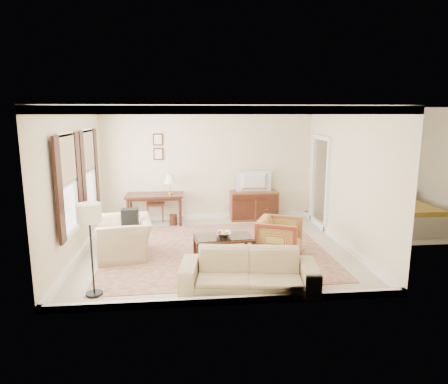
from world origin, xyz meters
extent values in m
cube|color=beige|center=(0.00, 0.00, 0.00)|extent=(5.50, 5.00, 0.01)
cube|color=white|center=(0.00, 0.00, 2.90)|extent=(5.50, 5.00, 0.01)
cube|color=beige|center=(0.00, 2.50, 1.45)|extent=(5.50, 0.01, 2.90)
cube|color=beige|center=(0.00, -2.50, 1.45)|extent=(5.50, 0.01, 2.90)
cube|color=beige|center=(-2.75, 0.00, 1.45)|extent=(0.01, 5.00, 2.90)
cube|color=beige|center=(2.75, 0.00, 1.45)|extent=(0.01, 5.00, 2.90)
cube|color=beige|center=(4.25, 1.15, 0.00)|extent=(3.00, 2.70, 0.01)
cube|color=beige|center=(5.75, 1.15, 1.45)|extent=(0.01, 2.70, 2.90)
cube|color=maroon|center=(-0.02, -0.09, 0.01)|extent=(4.54, 3.92, 0.01)
cube|color=#411E12|center=(-1.38, 2.04, 0.75)|extent=(1.43, 0.71, 0.05)
cylinder|color=#411E12|center=(-2.01, 1.77, 0.36)|extent=(0.07, 0.07, 0.73)
cylinder|color=#411E12|center=(-0.74, 1.77, 0.36)|extent=(0.07, 0.07, 0.73)
cylinder|color=#411E12|center=(-2.01, 2.32, 0.36)|extent=(0.07, 0.07, 0.73)
cylinder|color=#411E12|center=(-0.74, 2.32, 0.36)|extent=(0.07, 0.07, 0.73)
cube|color=brown|center=(1.19, 2.23, 0.38)|extent=(1.24, 0.48, 0.76)
imported|color=black|center=(1.19, 2.21, 1.20)|extent=(0.88, 0.51, 0.12)
cube|color=#411E12|center=(0.09, -0.60, 0.43)|extent=(1.15, 0.73, 0.04)
cube|color=silver|center=(0.09, -0.60, 0.46)|extent=(1.08, 0.67, 0.01)
cube|color=silver|center=(0.09, -0.60, 0.16)|extent=(1.06, 0.65, 0.02)
cube|color=#411E12|center=(-0.40, -0.93, 0.21)|extent=(0.06, 0.06, 0.43)
cube|color=#411E12|center=(0.63, -0.84, 0.21)|extent=(0.06, 0.06, 0.43)
cube|color=#411E12|center=(-0.45, -0.35, 0.21)|extent=(0.06, 0.06, 0.43)
cube|color=#411E12|center=(0.59, -0.26, 0.21)|extent=(0.06, 0.06, 0.43)
imported|color=silver|center=(0.10, -0.58, 0.52)|extent=(0.42, 0.42, 0.10)
imported|color=brown|center=(0.01, -0.62, 0.18)|extent=(0.26, 0.18, 0.38)
imported|color=brown|center=(0.23, -0.67, 0.18)|extent=(0.28, 0.06, 0.38)
imported|color=maroon|center=(1.22, -0.50, 0.42)|extent=(1.02, 1.05, 0.83)
imported|color=tan|center=(-1.82, -0.24, 0.51)|extent=(0.95, 1.28, 1.03)
cube|color=black|center=(-1.71, -0.16, 0.76)|extent=(0.27, 0.35, 0.40)
imported|color=tan|center=(0.36, -2.00, 0.42)|extent=(2.24, 0.94, 0.85)
cylinder|color=black|center=(-2.06, -1.95, 0.02)|extent=(0.26, 0.26, 0.04)
cylinder|color=black|center=(-2.06, -1.95, 0.63)|extent=(0.03, 0.03, 1.23)
cylinder|color=silver|center=(-2.06, -1.95, 1.32)|extent=(0.36, 0.36, 0.28)
camera|label=1|loc=(-0.64, -7.91, 2.79)|focal=32.00mm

